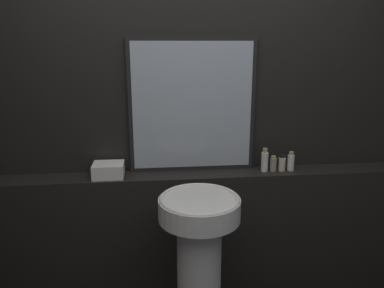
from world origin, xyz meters
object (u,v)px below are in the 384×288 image
Objects in this scene: mirror at (192,106)px; shampoo_bottle at (265,161)px; pedestal_sink at (199,260)px; lotion_bottle at (282,163)px; towel_stack at (109,170)px; body_wash_bottle at (291,162)px; conditioner_bottle at (273,164)px.

shampoo_bottle is at bearing -10.01° from mirror.
lotion_bottle is at bearing 37.54° from pedestal_sink.
towel_stack is (-0.53, -0.08, -0.38)m from mirror.
mirror is 5.48× the size of shampoo_bottle.
pedestal_sink is at bearing -145.02° from body_wash_bottle.
pedestal_sink is 0.85m from lotion_bottle.
body_wash_bottle is (0.64, -0.08, -0.36)m from mirror.
shampoo_bottle is (0.48, 0.46, 0.40)m from pedestal_sink.
shampoo_bottle is (0.46, -0.08, -0.35)m from mirror.
shampoo_bottle reaches higher than conditioner_bottle.
shampoo_bottle is 0.12m from lotion_bottle.
towel_stack is 1.11m from lotion_bottle.
mirror reaches higher than towel_stack.
pedestal_sink is 0.81m from conditioner_bottle.
lotion_bottle is (1.11, 0.00, 0.01)m from towel_stack.
lotion_bottle is (0.58, -0.08, -0.37)m from mirror.
mirror is 0.65m from conditioner_bottle.
shampoo_bottle reaches higher than pedestal_sink.
towel_stack is 1.17m from body_wash_bottle.
conditioner_bottle is (0.52, -0.08, -0.38)m from mirror.
towel_stack is at bearing 180.00° from conditioner_bottle.
shampoo_bottle is 1.23× the size of body_wash_bottle.
lotion_bottle is at bearing -180.00° from body_wash_bottle.
conditioner_bottle is at bearing -0.00° from shampoo_bottle.
shampoo_bottle reaches higher than body_wash_bottle.
pedestal_sink is 0.90m from body_wash_bottle.
shampoo_bottle is 1.44× the size of lotion_bottle.
mirror is 0.69m from lotion_bottle.
mirror is at bearing 171.09° from conditioner_bottle.
body_wash_bottle reaches higher than towel_stack.
pedestal_sink is 0.78m from shampoo_bottle.
mirror is at bearing 87.70° from pedestal_sink.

